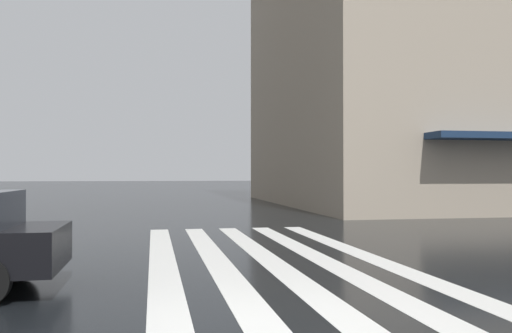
# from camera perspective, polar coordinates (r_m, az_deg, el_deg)

# --- Properties ---
(ground_plane) EXTENTS (220.00, 220.00, 0.00)m
(ground_plane) POSITION_cam_1_polar(r_m,az_deg,el_deg) (5.95, 1.58, -16.92)
(ground_plane) COLOR black
(zebra_crossing) EXTENTS (13.00, 4.50, 0.01)m
(zebra_crossing) POSITION_cam_1_polar(r_m,az_deg,el_deg) (9.96, 2.03, -10.28)
(zebra_crossing) COLOR silver
(zebra_crossing) RESTS_ON ground_plane
(haussmann_block_corner) EXTENTS (19.56, 20.44, 21.73)m
(haussmann_block_corner) POSITION_cam_1_polar(r_m,az_deg,el_deg) (33.25, 20.79, 15.01)
(haussmann_block_corner) COLOR tan
(haussmann_block_corner) RESTS_ON ground_plane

